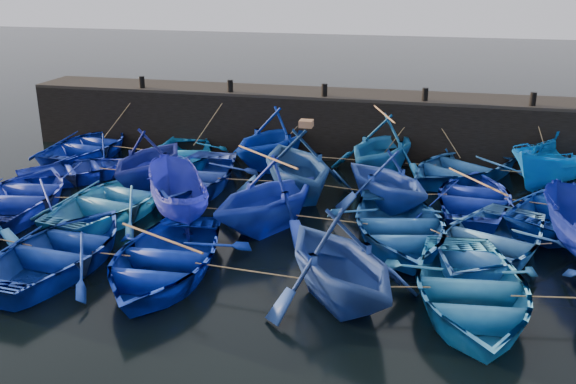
% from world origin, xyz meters
% --- Properties ---
extents(ground, '(120.00, 120.00, 0.00)m').
position_xyz_m(ground, '(0.00, 0.00, 0.00)').
color(ground, black).
rests_on(ground, ground).
extents(quay_wall, '(26.00, 2.50, 2.50)m').
position_xyz_m(quay_wall, '(0.00, 10.50, 1.25)').
color(quay_wall, black).
rests_on(quay_wall, ground).
extents(quay_top, '(26.00, 2.50, 0.12)m').
position_xyz_m(quay_top, '(0.00, 10.50, 2.56)').
color(quay_top, black).
rests_on(quay_top, quay_wall).
extents(bollard_0, '(0.24, 0.24, 0.50)m').
position_xyz_m(bollard_0, '(-8.00, 9.60, 2.87)').
color(bollard_0, black).
rests_on(bollard_0, quay_top).
extents(bollard_1, '(0.24, 0.24, 0.50)m').
position_xyz_m(bollard_1, '(-4.00, 9.60, 2.87)').
color(bollard_1, black).
rests_on(bollard_1, quay_top).
extents(bollard_2, '(0.24, 0.24, 0.50)m').
position_xyz_m(bollard_2, '(0.00, 9.60, 2.87)').
color(bollard_2, black).
rests_on(bollard_2, quay_top).
extents(bollard_3, '(0.24, 0.24, 0.50)m').
position_xyz_m(bollard_3, '(4.00, 9.60, 2.87)').
color(bollard_3, black).
rests_on(bollard_3, quay_top).
extents(bollard_4, '(0.24, 0.24, 0.50)m').
position_xyz_m(bollard_4, '(8.00, 9.60, 2.87)').
color(bollard_4, black).
rests_on(bollard_4, quay_top).
extents(boat_0, '(4.04, 5.38, 1.06)m').
position_xyz_m(boat_0, '(-9.55, 7.50, 0.53)').
color(boat_0, navy).
rests_on(boat_0, ground).
extents(boat_1, '(4.74, 5.70, 1.02)m').
position_xyz_m(boat_1, '(-5.27, 7.14, 0.51)').
color(boat_1, blue).
rests_on(boat_1, ground).
extents(boat_2, '(5.32, 5.68, 2.41)m').
position_xyz_m(boat_2, '(-1.75, 7.90, 1.20)').
color(boat_2, '#0427A8').
rests_on(boat_2, ground).
extents(boat_3, '(5.16, 5.55, 2.38)m').
position_xyz_m(boat_3, '(2.59, 7.83, 1.19)').
color(boat_3, '#145B9C').
rests_on(boat_3, ground).
extents(boat_4, '(6.48, 6.80, 1.15)m').
position_xyz_m(boat_4, '(5.53, 7.81, 0.57)').
color(boat_4, '#1C5090').
rests_on(boat_4, ground).
extents(boat_5, '(4.38, 5.04, 1.89)m').
position_xyz_m(boat_5, '(8.79, 7.61, 0.95)').
color(boat_5, blue).
rests_on(boat_5, ground).
extents(boat_6, '(5.17, 5.06, 0.88)m').
position_xyz_m(boat_6, '(-8.40, 4.58, 0.44)').
color(boat_6, '#1B2FB5').
rests_on(boat_6, ground).
extents(boat_7, '(4.11, 4.63, 2.24)m').
position_xyz_m(boat_7, '(-5.43, 4.47, 1.12)').
color(boat_7, navy).
rests_on(boat_7, ground).
extents(boat_8, '(4.07, 5.57, 1.13)m').
position_xyz_m(boat_8, '(-3.75, 4.44, 0.57)').
color(boat_8, '#1F399E').
rests_on(boat_8, ground).
extents(boat_9, '(6.01, 6.27, 2.55)m').
position_xyz_m(boat_9, '(0.00, 4.57, 1.28)').
color(boat_9, navy).
rests_on(boat_9, ground).
extents(boat_10, '(5.19, 5.20, 2.08)m').
position_xyz_m(boat_10, '(3.07, 4.33, 1.04)').
color(boat_10, '#2346B6').
rests_on(boat_10, ground).
extents(boat_11, '(3.91, 5.25, 1.04)m').
position_xyz_m(boat_11, '(5.94, 4.60, 0.52)').
color(boat_11, navy).
rests_on(boat_11, ground).
extents(boat_13, '(4.73, 5.94, 1.11)m').
position_xyz_m(boat_13, '(-8.48, 1.31, 0.55)').
color(boat_13, '#182A9B').
rests_on(boat_13, ground).
extents(boat_14, '(4.66, 5.91, 1.11)m').
position_xyz_m(boat_14, '(-5.33, 1.59, 0.55)').
color(boat_14, '#2F7CCF').
rests_on(boat_14, ground).
extents(boat_15, '(3.67, 4.54, 1.68)m').
position_xyz_m(boat_15, '(-3.17, 1.58, 0.84)').
color(boat_15, '#2029A3').
rests_on(boat_15, ground).
extents(boat_16, '(5.39, 5.63, 2.30)m').
position_xyz_m(boat_16, '(-0.27, 1.62, 1.15)').
color(boat_16, '#132AB6').
rests_on(boat_16, ground).
extents(boat_17, '(5.07, 6.25, 1.14)m').
position_xyz_m(boat_17, '(3.69, 1.44, 0.57)').
color(boat_17, '#164A8C').
rests_on(boat_17, ground).
extents(boat_18, '(5.65, 6.51, 1.13)m').
position_xyz_m(boat_18, '(6.10, 0.88, 0.57)').
color(boat_18, blue).
rests_on(boat_18, ground).
extents(boat_21, '(4.24, 5.62, 1.10)m').
position_xyz_m(boat_21, '(-4.91, -2.16, 0.55)').
color(boat_21, navy).
rests_on(boat_21, ground).
extents(boat_22, '(4.19, 5.64, 1.13)m').
position_xyz_m(boat_22, '(-2.04, -2.15, 0.56)').
color(boat_22, '#051E8E').
rests_on(boat_22, ground).
extents(boat_23, '(5.74, 5.85, 2.33)m').
position_xyz_m(boat_23, '(2.55, -2.36, 1.17)').
color(boat_23, navy).
rests_on(boat_23, ground).
extents(boat_24, '(4.55, 5.95, 1.15)m').
position_xyz_m(boat_24, '(5.57, -2.09, 0.58)').
color(boat_24, '#2474C0').
rests_on(boat_24, ground).
extents(wooden_crate, '(0.44, 0.43, 0.23)m').
position_xyz_m(wooden_crate, '(0.30, 4.57, 2.67)').
color(wooden_crate, '#8E5F3E').
rests_on(wooden_crate, boat_9).
extents(mooring_ropes, '(18.38, 11.90, 2.10)m').
position_xyz_m(mooring_ropes, '(0.06, 5.06, 0.89)').
color(mooring_ropes, tan).
rests_on(mooring_ropes, ground).
extents(loose_oars, '(10.23, 12.05, 1.40)m').
position_xyz_m(loose_oars, '(1.55, 2.97, 1.74)').
color(loose_oars, '#99724C').
rests_on(loose_oars, ground).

